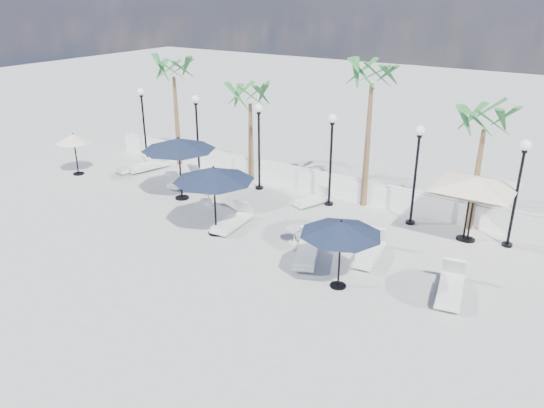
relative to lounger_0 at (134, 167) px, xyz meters
The scene contains 29 objects.
ground 11.29m from the lounger_0, 27.25° to the right, with size 100.00×100.00×0.00m, color #9B9C97.
balustrade 10.30m from the lounger_0, 13.09° to the left, with size 26.00×0.30×1.01m.
lamppost_0 2.67m from the lounger_0, 109.32° to the left, with size 0.36×0.36×3.84m.
lamppost_1 4.02m from the lounger_0, 23.72° to the left, with size 0.36×0.36×3.84m.
lamppost_2 7.04m from the lounger_0, 11.53° to the left, with size 0.36×0.36×3.84m.
lamppost_3 10.37m from the lounger_0, ahead, with size 0.36×0.36×3.84m.
lamppost_4 13.79m from the lounger_0, ahead, with size 0.36×0.36×3.84m.
lamppost_5 17.24m from the lounger_0, ahead, with size 0.36×0.36×3.84m.
palm_0 4.92m from the lounger_0, 64.16° to the left, with size 2.60×2.60×5.50m.
palm_1 6.90m from the lounger_0, 21.08° to the left, with size 2.60×2.60×4.70m.
palm_2 12.44m from the lounger_0, 10.75° to the left, with size 2.60×2.60×6.10m.
palm_3 16.12m from the lounger_0, ahead, with size 2.60×2.60×4.90m.
lounger_0 is the anchor object (origin of this frame).
lounger_1 3.40m from the lounger_0, ahead, with size 0.74×1.96×0.72m.
lounger_2 0.65m from the lounger_0, 49.47° to the left, with size 1.22×2.22×0.79m.
lounger_3 9.51m from the lounger_0, ahead, with size 1.18×1.85×0.66m.
lounger_4 8.42m from the lounger_0, 18.24° to the right, with size 0.87×2.14×0.78m.
lounger_5 13.51m from the lounger_0, ahead, with size 0.97×2.19×0.79m.
lounger_6 12.08m from the lounger_0, 15.99° to the right, with size 1.47×2.27×0.81m.
lounger_7 16.53m from the lounger_0, 10.51° to the right, with size 1.07×2.21×0.80m.
side_table_0 5.96m from the lounger_0, 13.01° to the right, with size 0.54×0.54×0.52m.
side_table_1 2.88m from the lounger_0, ahead, with size 0.58×0.58×0.56m.
side_table_2 10.93m from the lounger_0, 13.30° to the right, with size 0.59×0.59×0.58m.
parasol_navy_left 5.14m from the lounger_0, 18.31° to the right, with size 3.09×3.09×2.73m.
parasol_navy_mid 8.80m from the lounger_0, 23.55° to the right, with size 2.92×2.92×2.62m.
parasol_navy_right 14.07m from the lounger_0, 18.13° to the right, with size 2.46×2.46×2.21m.
parasol_cream_sq_a 15.93m from the lounger_0, ahead, with size 5.24×5.24×2.57m.
parasol_cream_sq_b 15.78m from the lounger_0, ahead, with size 4.92×4.92×2.46m.
parasol_cream_small 3.07m from the lounger_0, 137.76° to the right, with size 1.67×1.67×2.05m.
Camera 1 is at (9.12, -11.94, 8.40)m, focal length 35.00 mm.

